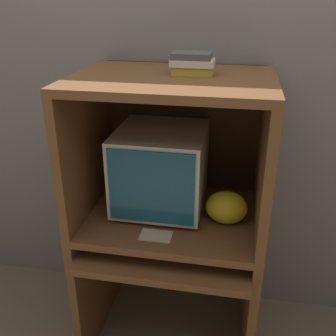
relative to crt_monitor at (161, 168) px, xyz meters
name	(u,v)px	position (x,y,z in m)	size (l,w,h in m)	color
wall_back	(185,90)	(0.07, 0.32, 0.31)	(6.00, 0.06, 2.60)	gray
desk_base	(170,275)	(0.07, -0.10, -0.56)	(0.87, 0.71, 0.68)	brown
desk_monitor_shelf	(172,217)	(0.07, -0.06, -0.23)	(0.87, 0.65, 0.10)	brown
hutch_upper	(174,127)	(0.07, -0.03, 0.23)	(0.87, 0.65, 0.67)	brown
crt_monitor	(161,168)	(0.00, 0.00, 0.00)	(0.42, 0.45, 0.40)	beige
keyboard	(158,246)	(0.03, -0.22, -0.30)	(0.47, 0.17, 0.03)	black
mouse	(221,255)	(0.32, -0.24, -0.30)	(0.06, 0.04, 0.03)	#28282B
snack_bag	(227,207)	(0.33, -0.10, -0.13)	(0.19, 0.14, 0.16)	gold
book_stack	(193,64)	(0.14, -0.02, 0.51)	(0.18, 0.11, 0.09)	gold
paper_card	(156,236)	(0.03, -0.27, -0.21)	(0.14, 0.09, 0.00)	#CCB28C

